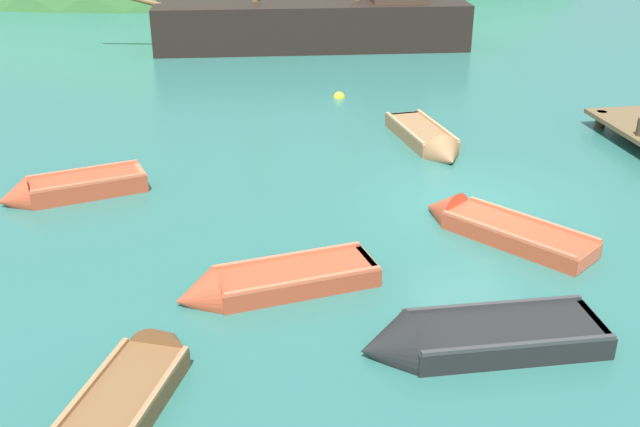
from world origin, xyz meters
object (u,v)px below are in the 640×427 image
Objects in this scene: rowboat_near_dock at (428,142)px; rowboat_far at (465,342)px; rowboat_portside at (137,386)px; sailing_ship at (315,28)px; rowboat_center at (68,191)px; rowboat_outer_left at (493,228)px; buoy_yellow at (339,97)px; rowboat_outer_right at (265,286)px.

rowboat_far is at bearing -19.14° from rowboat_near_dock.
rowboat_near_dock is 1.11× the size of rowboat_portside.
sailing_ship is 4.65× the size of rowboat_center.
rowboat_outer_left is 10.19m from buoy_yellow.
rowboat_near_dock is (1.01, -12.60, -0.60)m from sailing_ship.
rowboat_far is at bearing -92.78° from buoy_yellow.
sailing_ship is 7.75m from buoy_yellow.
rowboat_center is 1.02× the size of rowboat_portside.
rowboat_far is at bearing 116.42° from rowboat_outer_left.
rowboat_far is at bearing 118.31° from rowboat_center.
sailing_ship is 22.58m from rowboat_portside.
rowboat_outer_left is at bearing -37.35° from rowboat_portside.
buoy_yellow is at bearing -116.83° from rowboat_outer_right.
sailing_ship is 4.74× the size of rowboat_portside.
rowboat_far is 1.04× the size of rowboat_outer_right.
sailing_ship reaches higher than rowboat_portside.
sailing_ship is at bearing -111.63° from rowboat_outer_right.
sailing_ship is 4.25× the size of rowboat_near_dock.
rowboat_far reaches higher than rowboat_portside.
rowboat_near_dock is (8.88, 1.93, -0.02)m from rowboat_center.
buoy_yellow is at bearing -29.87° from rowboat_outer_left.
rowboat_near_dock is at bearing -73.44° from buoy_yellow.
rowboat_outer_right is at bearing 82.97° from sailing_ship.
rowboat_near_dock is 9.52× the size of buoy_yellow.
rowboat_center is at bearing -83.48° from rowboat_near_dock.
buoy_yellow is (5.53, 14.06, -0.10)m from rowboat_portside.
rowboat_outer_right is (-2.82, 2.19, -0.02)m from rowboat_far.
rowboat_near_dock is at bearing -102.35° from rowboat_far.
rowboat_center is 0.93× the size of rowboat_outer_left.
rowboat_center reaches higher than buoy_yellow.
rowboat_far is at bearing -64.95° from rowboat_portside.
buoy_yellow is (-1.21, 10.11, -0.11)m from rowboat_outer_left.
rowboat_far is 4.16m from rowboat_outer_left.
rowboat_far reaches higher than rowboat_near_dock.
rowboat_near_dock is 11.52m from rowboat_portside.
rowboat_portside is 8.55× the size of buoy_yellow.
rowboat_outer_right is at bearing -17.72° from rowboat_portside.
rowboat_far is 1.07× the size of rowboat_outer_left.
rowboat_near_dock reaches higher than rowboat_portside.
rowboat_far is 1.15× the size of rowboat_center.
rowboat_outer_right is at bearing 113.58° from rowboat_center.
rowboat_portside is (-5.97, -21.76, -0.62)m from sailing_ship.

